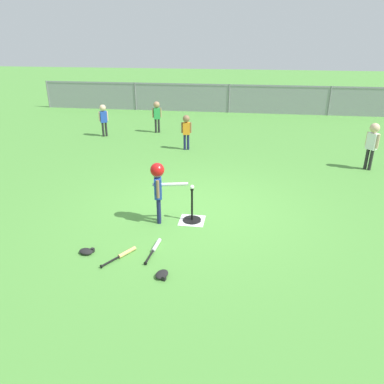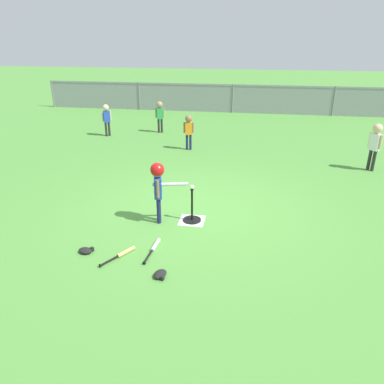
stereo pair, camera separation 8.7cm
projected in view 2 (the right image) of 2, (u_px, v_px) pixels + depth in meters
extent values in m
plane|color=#51933D|center=(199.00, 210.00, 6.97)|extent=(60.00, 60.00, 0.00)
cube|color=white|center=(192.00, 220.00, 6.56)|extent=(0.44, 0.44, 0.01)
cylinder|color=black|center=(192.00, 220.00, 6.56)|extent=(0.32, 0.32, 0.03)
cylinder|color=black|center=(192.00, 204.00, 6.44)|extent=(0.04, 0.04, 0.58)
cylinder|color=black|center=(192.00, 190.00, 6.33)|extent=(0.06, 0.06, 0.02)
sphere|color=white|center=(192.00, 187.00, 6.31)|extent=(0.07, 0.07, 0.07)
cylinder|color=#191E4C|center=(159.00, 208.00, 6.49)|extent=(0.07, 0.07, 0.46)
cylinder|color=#191E4C|center=(159.00, 211.00, 6.40)|extent=(0.07, 0.07, 0.46)
cube|color=#2347B7|center=(158.00, 188.00, 6.28)|extent=(0.17, 0.23, 0.36)
cylinder|color=#8C6647|center=(158.00, 183.00, 6.39)|extent=(0.05, 0.05, 0.31)
cylinder|color=#8C6647|center=(158.00, 189.00, 6.15)|extent=(0.05, 0.05, 0.31)
sphere|color=#8C6647|center=(157.00, 171.00, 6.16)|extent=(0.21, 0.21, 0.21)
sphere|color=red|center=(157.00, 170.00, 6.15)|extent=(0.24, 0.24, 0.24)
cylinder|color=silver|center=(170.00, 184.00, 6.27)|extent=(0.60, 0.19, 0.06)
cylinder|color=#191E4C|center=(190.00, 142.00, 10.50)|extent=(0.07, 0.07, 0.44)
cylinder|color=#191E4C|center=(187.00, 142.00, 10.50)|extent=(0.07, 0.07, 0.44)
cube|color=orange|center=(189.00, 128.00, 10.35)|extent=(0.21, 0.15, 0.34)
cylinder|color=#8C6647|center=(193.00, 128.00, 10.34)|extent=(0.05, 0.05, 0.29)
cylinder|color=#8C6647|center=(184.00, 128.00, 10.34)|extent=(0.05, 0.05, 0.29)
sphere|color=#8C6647|center=(189.00, 119.00, 10.24)|extent=(0.19, 0.19, 0.19)
cylinder|color=#262626|center=(374.00, 161.00, 8.85)|extent=(0.08, 0.08, 0.51)
cylinder|color=#262626|center=(369.00, 160.00, 8.93)|extent=(0.08, 0.08, 0.51)
cube|color=white|center=(375.00, 142.00, 8.71)|extent=(0.25, 0.26, 0.39)
cylinder|color=beige|center=(381.00, 142.00, 8.59)|extent=(0.06, 0.06, 0.34)
cylinder|color=beige|center=(370.00, 139.00, 8.81)|extent=(0.06, 0.06, 0.34)
sphere|color=beige|center=(378.00, 129.00, 8.59)|extent=(0.22, 0.22, 0.22)
cylinder|color=#262626|center=(162.00, 126.00, 12.34)|extent=(0.07, 0.07, 0.46)
cylinder|color=#262626|center=(159.00, 126.00, 12.33)|extent=(0.07, 0.07, 0.46)
cube|color=green|center=(160.00, 113.00, 12.17)|extent=(0.23, 0.18, 0.35)
cylinder|color=tan|center=(164.00, 113.00, 12.18)|extent=(0.05, 0.05, 0.30)
cylinder|color=tan|center=(156.00, 113.00, 12.14)|extent=(0.05, 0.05, 0.30)
sphere|color=tan|center=(160.00, 105.00, 12.06)|extent=(0.20, 0.20, 0.20)
cylinder|color=#262626|center=(109.00, 129.00, 11.93)|extent=(0.07, 0.07, 0.45)
cylinder|color=#262626|center=(106.00, 129.00, 11.89)|extent=(0.07, 0.07, 0.45)
cube|color=#2347B7|center=(107.00, 117.00, 11.75)|extent=(0.23, 0.21, 0.35)
cylinder|color=beige|center=(110.00, 116.00, 11.79)|extent=(0.05, 0.05, 0.30)
cylinder|color=beige|center=(103.00, 116.00, 11.70)|extent=(0.05, 0.05, 0.30)
sphere|color=beige|center=(106.00, 108.00, 11.64)|extent=(0.20, 0.20, 0.20)
cylinder|color=silver|center=(156.00, 245.00, 5.75)|extent=(0.09, 0.34, 0.06)
cylinder|color=black|center=(148.00, 257.00, 5.45)|extent=(0.05, 0.34, 0.03)
cylinder|color=black|center=(144.00, 263.00, 5.30)|extent=(0.05, 0.02, 0.05)
cylinder|color=#DBB266|center=(126.00, 252.00, 5.57)|extent=(0.22, 0.30, 0.06)
cylinder|color=black|center=(109.00, 261.00, 5.35)|extent=(0.19, 0.29, 0.03)
cylinder|color=black|center=(100.00, 266.00, 5.24)|extent=(0.05, 0.04, 0.05)
ellipsoid|color=black|center=(160.00, 274.00, 5.05)|extent=(0.21, 0.26, 0.07)
cube|color=black|center=(162.00, 278.00, 4.96)|extent=(0.05, 0.06, 0.06)
ellipsoid|color=black|center=(85.00, 251.00, 5.59)|extent=(0.25, 0.21, 0.07)
cube|color=black|center=(92.00, 249.00, 5.63)|extent=(0.06, 0.05, 0.06)
cylinder|color=slate|center=(52.00, 94.00, 16.51)|extent=(0.06, 0.06, 1.15)
cylinder|color=slate|center=(139.00, 96.00, 15.91)|extent=(0.06, 0.06, 1.15)
cylinder|color=slate|center=(233.00, 99.00, 15.31)|extent=(0.06, 0.06, 1.15)
cylinder|color=slate|center=(334.00, 101.00, 14.71)|extent=(0.06, 0.06, 1.15)
cube|color=gray|center=(233.00, 86.00, 15.10)|extent=(16.00, 0.03, 0.03)
cube|color=gray|center=(233.00, 99.00, 15.31)|extent=(16.00, 0.01, 1.15)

